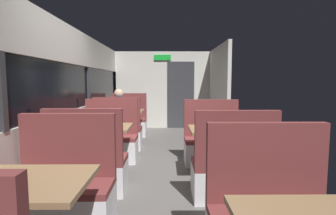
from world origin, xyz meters
name	(u,v)px	position (x,y,z in m)	size (l,w,h in m)	color
ground_plane	(159,177)	(0.00, 0.00, -0.01)	(3.30, 9.20, 0.02)	#514F4C
carriage_window_panel_left	(60,103)	(-1.45, 0.00, 1.11)	(0.09, 8.48, 2.30)	beige
carriage_end_bulkhead	(165,90)	(0.06, 4.19, 1.14)	(2.90, 0.11, 2.30)	beige
carriage_aisle_panel_right	(218,92)	(1.45, 3.00, 1.15)	(0.08, 2.40, 2.30)	beige
dining_table_near_window	(24,194)	(-0.89, -2.09, 0.64)	(0.90, 0.70, 0.74)	#9E9EA3
bench_near_window_facing_entry	(64,195)	(-0.89, -1.39, 0.33)	(0.95, 0.50, 1.10)	silver
dining_table_mid_window	(101,133)	(-0.89, 0.12, 0.64)	(0.90, 0.70, 0.74)	#9E9EA3
bench_mid_window_facing_end	(88,168)	(-0.89, -0.58, 0.33)	(0.95, 0.50, 1.10)	silver
bench_mid_window_facing_entry	(111,142)	(-0.89, 0.82, 0.33)	(0.95, 0.50, 1.10)	silver
dining_table_far_window	(124,115)	(-0.89, 2.33, 0.64)	(0.90, 0.70, 0.74)	#9E9EA3
bench_far_window_facing_end	(119,133)	(-0.89, 1.63, 0.33)	(0.95, 0.50, 1.10)	silver
bench_far_window_facing_entry	(128,123)	(-0.89, 3.03, 0.33)	(0.95, 0.50, 1.10)	silver
dining_table_rear_aisle	(221,135)	(0.89, -0.08, 0.64)	(0.90, 0.70, 0.74)	#9E9EA3
bench_rear_aisle_facing_end	(232,173)	(0.89, -0.78, 0.33)	(0.95, 0.50, 1.10)	silver
bench_rear_aisle_facing_entry	(212,145)	(0.89, 0.62, 0.33)	(0.95, 0.50, 1.10)	silver
seated_passenger	(119,123)	(-0.89, 1.70, 0.54)	(0.47, 0.55, 1.26)	#26262D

